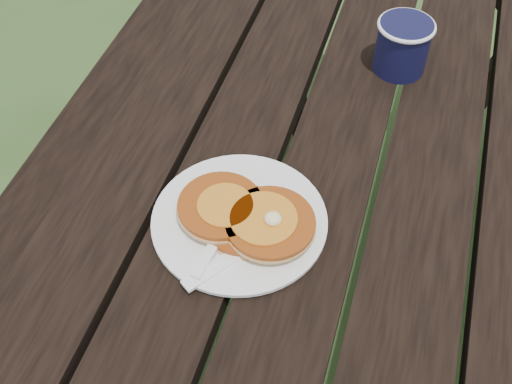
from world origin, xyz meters
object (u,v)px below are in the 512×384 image
(picnic_table, at_px, (330,234))
(coffee_cup, at_px, (403,43))
(plate, at_px, (239,221))
(pancake_stack, at_px, (247,217))

(picnic_table, relative_size, coffee_cup, 18.07)
(plate, xyz_separation_m, pancake_stack, (0.01, -0.00, 0.02))
(plate, distance_m, pancake_stack, 0.02)
(coffee_cup, bearing_deg, plate, -111.63)
(picnic_table, bearing_deg, plate, -108.15)
(picnic_table, xyz_separation_m, plate, (-0.10, -0.30, 0.39))
(picnic_table, relative_size, plate, 7.33)
(plate, xyz_separation_m, coffee_cup, (0.16, 0.42, 0.05))
(picnic_table, distance_m, pancake_stack, 0.52)
(plate, relative_size, coffee_cup, 2.46)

